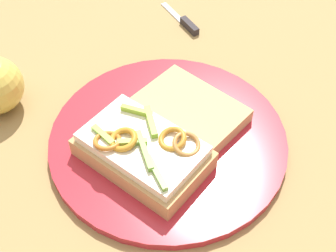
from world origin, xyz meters
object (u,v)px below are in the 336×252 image
Objects in this scene: knife at (184,22)px; plate at (168,139)px; sandwich at (143,150)px; bread_slice_side at (191,109)px.

plate is at bearing 143.80° from knife.
knife is at bearing -62.59° from sandwich.
plate is 0.27m from knife.
plate is 2.24× the size of bread_slice_side.
knife is at bearing -47.45° from bread_slice_side.
plate is at bearing 93.39° from bread_slice_side.
sandwich is 0.32m from knife.
bread_slice_side is 1.51× the size of knife.
sandwich is 2.00× the size of knife.
sandwich is at bearing -119.63° from plate.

